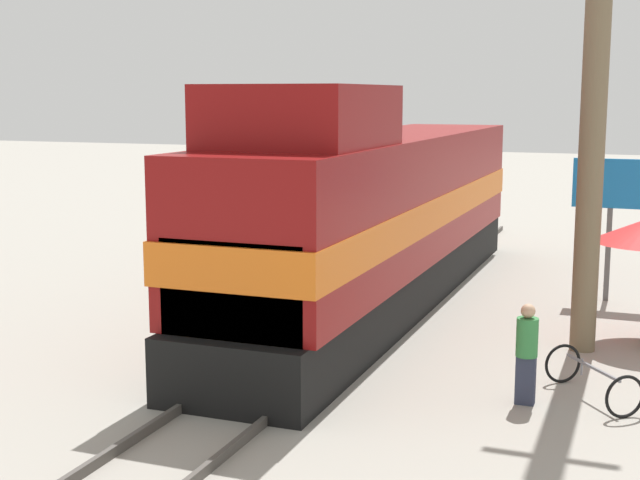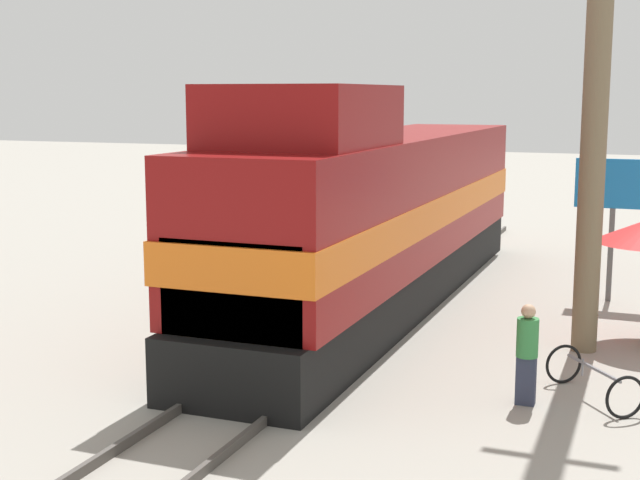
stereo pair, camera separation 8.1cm
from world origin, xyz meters
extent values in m
plane|color=gray|center=(0.00, 0.00, 0.00)|extent=(120.00, 120.00, 0.00)
cube|color=#4C4742|center=(-0.72, 0.00, 0.07)|extent=(0.08, 32.07, 0.15)
cube|color=#4C4742|center=(0.72, 0.00, 0.07)|extent=(0.08, 32.07, 0.15)
cube|color=black|center=(0.00, 3.72, 0.56)|extent=(2.58, 16.26, 1.12)
cube|color=maroon|center=(0.00, 3.72, 2.51)|extent=(2.80, 15.61, 2.77)
cube|color=orange|center=(0.00, 3.72, 2.23)|extent=(2.84, 15.77, 0.70)
cube|color=orange|center=(0.00, -2.95, 1.88)|extent=(2.38, 2.28, 1.53)
cube|color=maroon|center=(0.00, -1.16, 4.44)|extent=(2.64, 3.58, 1.08)
cylinder|color=#726047|center=(4.72, 1.37, 5.74)|extent=(0.47, 0.47, 11.49)
cube|color=#595959|center=(4.88, 5.85, 1.10)|extent=(0.12, 0.12, 2.20)
cube|color=#1972BF|center=(4.88, 5.85, 2.77)|extent=(1.74, 0.08, 1.15)
cube|color=#2D3347|center=(4.14, -2.07, 0.39)|extent=(0.30, 0.20, 0.77)
cylinder|color=#337F3F|center=(4.14, -2.07, 1.08)|extent=(0.34, 0.34, 0.61)
sphere|color=tan|center=(4.14, -2.07, 1.50)|extent=(0.23, 0.23, 0.23)
torus|color=black|center=(4.58, -0.80, 0.34)|extent=(0.57, 0.45, 0.67)
torus|color=black|center=(5.63, -2.19, 0.34)|extent=(0.57, 0.45, 0.67)
cube|color=slate|center=(5.10, -1.49, 0.53)|extent=(0.92, 1.20, 0.04)
cylinder|color=slate|center=(4.92, -1.25, 0.45)|extent=(0.04, 0.04, 0.28)
camera|label=1|loc=(5.94, -15.75, 4.82)|focal=50.00mm
camera|label=2|loc=(6.02, -15.72, 4.82)|focal=50.00mm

